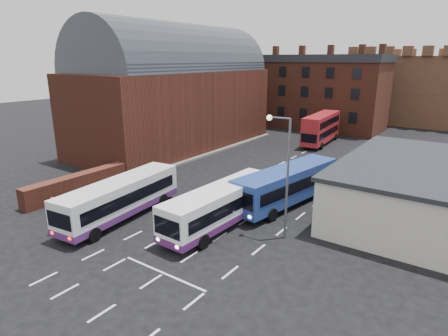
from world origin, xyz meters
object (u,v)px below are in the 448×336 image
Objects in this scene: bus_blue at (287,183)px; pedestrian_beige at (54,223)px; pedestrian_red at (54,207)px; bus_white_inbound at (221,203)px; bus_white_outbound at (121,196)px; bus_red_double at (321,128)px; street_lamp at (284,167)px.

bus_blue is 17.67m from pedestrian_beige.
bus_blue is at bearing -128.68° from pedestrian_beige.
bus_white_inbound is at bearing -164.30° from pedestrian_red.
pedestrian_red is (-4.12, -2.98, -0.88)m from bus_white_outbound.
pedestrian_beige is at bearing 79.23° from bus_red_double.
street_lamp reaches higher than bus_white_inbound.
bus_white_outbound is at bearing 56.62° from bus_blue.
bus_white_inbound reaches higher than pedestrian_beige.
bus_red_double reaches higher than bus_white_outbound.
bus_red_double reaches higher than pedestrian_red.
street_lamp is 15.94m from pedestrian_beige.
bus_white_inbound is 0.93× the size of bus_blue.
street_lamp is (4.31, 0.87, 3.22)m from bus_white_inbound.
bus_blue is 6.83m from street_lamp.
bus_blue is at bearing -149.25° from pedestrian_red.
pedestrian_red is at bearing 74.92° from bus_red_double.
pedestrian_beige is (-12.81, -8.57, -4.06)m from street_lamp.
street_lamp reaches higher than bus_red_double.
pedestrian_beige is (-1.52, -4.56, -0.86)m from bus_white_outbound.
street_lamp is (2.32, -5.62, 3.12)m from bus_blue.
street_lamp is at bearing -168.76° from pedestrian_red.
bus_red_double is at bearing -79.63° from bus_white_inbound.
bus_white_outbound is 0.95× the size of bus_blue.
bus_red_double is 1.29× the size of street_lamp.
street_lamp is at bearing -166.15° from bus_white_inbound.
street_lamp is 4.83× the size of pedestrian_red.
pedestrian_beige reaches higher than pedestrian_red.
street_lamp reaches higher than pedestrian_beige.
street_lamp reaches higher than bus_white_outbound.
bus_white_inbound is at bearing -168.54° from street_lamp.
pedestrian_beige is at bearing 63.13° from bus_blue.
bus_red_double reaches higher than bus_blue.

